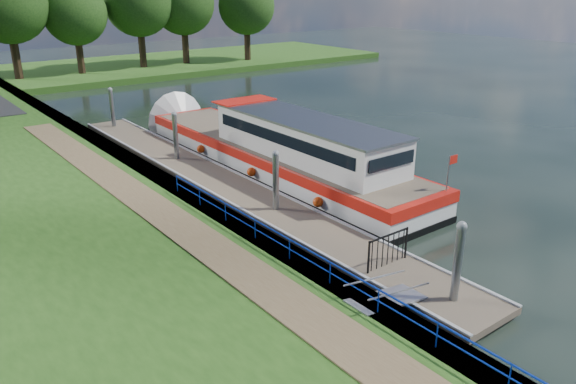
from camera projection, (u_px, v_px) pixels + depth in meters
ground at (439, 304)px, 17.35m from camera, size 160.00×160.00×0.00m
bank_edge at (153, 180)px, 26.90m from camera, size 1.10×90.00×0.78m
far_bank at (132, 67)px, 62.69m from camera, size 60.00×18.00×0.60m
footpath at (187, 231)px, 20.50m from camera, size 1.60×40.00×0.05m
blue_fence at (309, 255)px, 17.55m from camera, size 0.04×18.04×0.72m
pontoon at (221, 185)px, 26.94m from camera, size 2.50×30.00×0.56m
mooring_piles at (220, 163)px, 26.55m from camera, size 0.30×27.30×3.55m
gangway at (386, 299)px, 16.45m from camera, size 2.58×1.00×0.92m
gate_panel at (388, 245)px, 18.58m from camera, size 1.85×0.05×1.15m
barge at (270, 149)px, 29.37m from camera, size 4.36×21.15×4.78m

